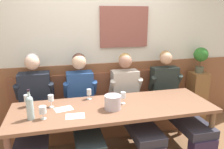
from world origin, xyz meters
name	(u,v)px	position (x,y,z in m)	size (l,w,h in m)	color
room_wall_back	(99,43)	(0.00, 1.09, 1.40)	(6.80, 0.12, 2.80)	silver
wood_wainscot_panel	(100,96)	(0.00, 1.04, 0.54)	(6.80, 0.03, 1.08)	brown
wall_bench	(103,116)	(0.00, 0.83, 0.28)	(2.78, 0.42, 0.94)	brown
dining_table	(114,112)	(0.00, 0.12, 0.67)	(2.48, 0.82, 0.74)	brown
person_center_right_seat	(34,110)	(-0.98, 0.48, 0.65)	(0.53, 1.28, 1.33)	#242D35
person_center_left_seat	(83,105)	(-0.34, 0.47, 0.64)	(0.49, 1.28, 1.30)	#252E41
person_left_seat	(132,103)	(0.35, 0.46, 0.62)	(0.51, 1.28, 1.28)	#352530
person_right_seat	(175,100)	(1.02, 0.44, 0.61)	(0.54, 1.27, 1.28)	#2F2341
ice_bucket	(113,102)	(-0.03, 0.05, 0.83)	(0.20, 0.20, 0.17)	#BCB1B9
wine_bottle_green_tall	(30,107)	(-0.96, 0.00, 0.89)	(0.08, 0.08, 0.34)	#ABC7C8
wine_glass_right_end	(51,98)	(-0.75, 0.28, 0.86)	(0.07, 0.07, 0.16)	silver
wine_glass_mid_right	(123,96)	(0.13, 0.17, 0.85)	(0.07, 0.07, 0.15)	silver
wine_glass_mid_left	(27,98)	(-1.03, 0.36, 0.86)	(0.08, 0.08, 0.15)	silver
wine_glass_center_front	(89,92)	(-0.26, 0.43, 0.84)	(0.07, 0.07, 0.14)	silver
wine_glass_center_rear	(43,111)	(-0.83, -0.02, 0.84)	(0.08, 0.08, 0.15)	silver
water_tumbler_center	(113,100)	(0.02, 0.21, 0.78)	(0.07, 0.07, 0.08)	silver
tasting_sheet_left_guest	(75,116)	(-0.49, -0.04, 0.74)	(0.21, 0.15, 0.00)	white
tasting_sheet_right_guest	(64,109)	(-0.61, 0.18, 0.74)	(0.21, 0.15, 0.00)	white
corner_pedestal	(196,96)	(1.69, 0.86, 0.44)	(0.28, 0.28, 0.87)	brown
potted_plant	(201,56)	(1.69, 0.86, 1.15)	(0.24, 0.24, 0.43)	#51533E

